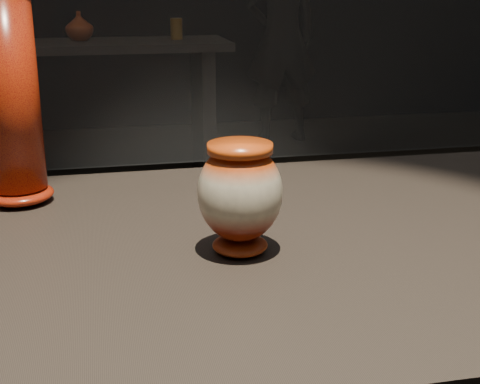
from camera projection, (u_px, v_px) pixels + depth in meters
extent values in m
cube|color=black|center=(253.00, 254.00, 1.00)|extent=(2.00, 0.80, 0.05)
ellipsoid|color=maroon|center=(240.00, 245.00, 0.94)|extent=(0.10, 0.10, 0.02)
ellipsoid|color=beige|center=(240.00, 193.00, 0.92)|extent=(0.15, 0.15, 0.14)
cylinder|color=#CA4413|center=(240.00, 148.00, 0.90)|extent=(0.11, 0.11, 0.01)
ellipsoid|color=#A92E0B|center=(20.00, 194.00, 1.15)|extent=(0.15, 0.15, 0.03)
cylinder|color=#A92E0B|center=(9.00, 94.00, 1.10)|extent=(0.13, 0.13, 0.32)
cube|color=black|center=(62.00, 46.00, 4.00)|extent=(2.00, 0.60, 0.05)
cube|color=black|center=(203.00, 114.00, 4.31)|extent=(0.08, 0.50, 0.85)
imported|color=maroon|center=(79.00, 26.00, 4.03)|extent=(0.17, 0.17, 0.17)
cylinder|color=#955F15|center=(176.00, 29.00, 4.13)|extent=(0.07, 0.07, 0.13)
imported|color=black|center=(281.00, 38.00, 5.20)|extent=(0.63, 0.44, 1.64)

